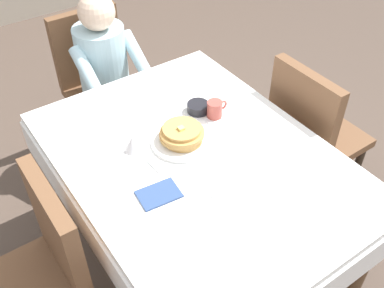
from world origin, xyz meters
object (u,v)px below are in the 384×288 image
object	(u,v)px
chair_left_side	(42,268)
fork_left_of_plate	(148,161)
chair_right_side	(311,129)
chair_diner	(97,75)
knife_right_of_plate	(217,130)
breakfast_stack	(182,134)
cup_coffee	(215,109)
bowl_butter	(198,107)
plate_breakfast	(181,142)
syrup_pitcher	(132,144)
diner_person	(106,67)
dining_table_main	(197,170)
spoon_near_edge	(223,187)

from	to	relation	value
chair_left_side	fork_left_of_plate	size ratio (longest dim) A/B	5.17
chair_right_side	fork_left_of_plate	distance (m)	1.00
chair_diner	knife_right_of_plate	world-z (taller)	chair_diner
breakfast_stack	fork_left_of_plate	world-z (taller)	breakfast_stack
chair_left_side	cup_coffee	size ratio (longest dim) A/B	8.23
knife_right_of_plate	bowl_butter	bearing A→B (deg)	-3.00
knife_right_of_plate	fork_left_of_plate	bearing A→B (deg)	91.40
chair_left_side	bowl_butter	bearing A→B (deg)	-74.48
plate_breakfast	knife_right_of_plate	distance (m)	0.19
fork_left_of_plate	syrup_pitcher	bearing A→B (deg)	5.06
chair_right_side	fork_left_of_plate	world-z (taller)	chair_right_side
chair_diner	fork_left_of_plate	bearing A→B (deg)	77.22
plate_breakfast	diner_person	bearing A→B (deg)	86.58
cup_coffee	knife_right_of_plate	bearing A→B (deg)	-122.01
knife_right_of_plate	chair_diner	bearing A→B (deg)	8.62
diner_person	fork_left_of_plate	xyz separation A→B (m)	(-0.24, -0.92, 0.07)
chair_left_side	dining_table_main	bearing A→B (deg)	-90.00
chair_left_side	spoon_near_edge	world-z (taller)	chair_left_side
plate_breakfast	bowl_butter	size ratio (longest dim) A/B	2.55
chair_left_side	spoon_near_edge	bearing A→B (deg)	-106.03
cup_coffee	bowl_butter	distance (m)	0.09
breakfast_stack	chair_left_side	bearing A→B (deg)	-171.25
dining_table_main	diner_person	world-z (taller)	diner_person
cup_coffee	syrup_pitcher	bearing A→B (deg)	178.59
chair_diner	fork_left_of_plate	world-z (taller)	chair_diner
cup_coffee	syrup_pitcher	distance (m)	0.46
dining_table_main	cup_coffee	distance (m)	0.33
dining_table_main	chair_left_side	size ratio (longest dim) A/B	1.64
plate_breakfast	spoon_near_edge	distance (m)	0.33
cup_coffee	knife_right_of_plate	distance (m)	0.12
fork_left_of_plate	diner_person	bearing A→B (deg)	-19.11
chair_diner	spoon_near_edge	world-z (taller)	chair_diner
chair_diner	knife_right_of_plate	xyz separation A→B (m)	(0.14, -1.07, 0.21)
chair_diner	plate_breakfast	world-z (taller)	chair_diner
syrup_pitcher	spoon_near_edge	xyz separation A→B (m)	(0.19, -0.41, -0.04)
chair_left_side	syrup_pitcher	bearing A→B (deg)	-70.25
chair_right_side	breakfast_stack	world-z (taller)	chair_right_side
cup_coffee	dining_table_main	bearing A→B (deg)	-141.94
diner_person	dining_table_main	bearing A→B (deg)	87.42
fork_left_of_plate	chair_right_side	bearing A→B (deg)	-99.85
cup_coffee	breakfast_stack	bearing A→B (deg)	-163.96
dining_table_main	fork_left_of_plate	size ratio (longest dim) A/B	8.47
breakfast_stack	syrup_pitcher	bearing A→B (deg)	159.00
chair_left_side	cup_coffee	world-z (taller)	chair_left_side
breakfast_stack	diner_person	bearing A→B (deg)	86.86
chair_diner	fork_left_of_plate	size ratio (longest dim) A/B	5.17
chair_right_side	knife_right_of_plate	world-z (taller)	chair_right_side
syrup_pitcher	diner_person	bearing A→B (deg)	72.24
chair_right_side	cup_coffee	bearing A→B (deg)	-109.54
cup_coffee	knife_right_of_plate	xyz separation A→B (m)	(-0.06, -0.09, -0.04)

